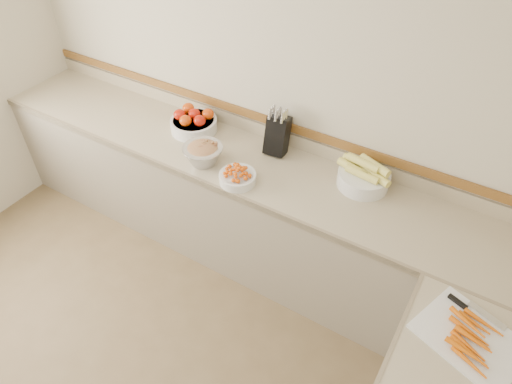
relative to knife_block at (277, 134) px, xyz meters
The scene contains 8 objects.
back_wall 0.34m from the knife_block, 148.52° to the left, with size 4.00×4.00×0.00m, color #BEB69D.
counter_back 0.65m from the knife_block, 133.13° to the right, with size 4.00×0.65×1.08m.
knife_block is the anchor object (origin of this frame).
tomato_bowl 0.65m from the knife_block, behind, with size 0.34×0.34×0.17m.
cherry_tomato_bowl 0.43m from the knife_block, 97.20° to the right, with size 0.24×0.24×0.13m.
corn_bowl 0.64m from the knife_block, ahead, with size 0.36×0.33×0.19m.
rhubarb_bowl 0.51m from the knife_block, 134.22° to the right, with size 0.27×0.27×0.15m.
cutting_board 1.66m from the knife_block, 28.53° to the right, with size 0.54×0.48×0.06m.
Camera 1 is at (1.39, -0.36, 2.79)m, focal length 32.00 mm.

